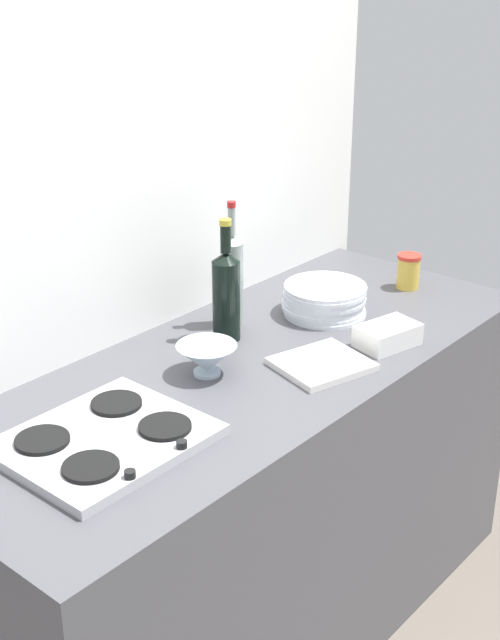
% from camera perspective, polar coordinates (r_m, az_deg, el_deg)
% --- Properties ---
extents(ground_plane, '(6.00, 6.00, 0.00)m').
position_cam_1_polar(ground_plane, '(2.83, 0.00, -19.28)').
color(ground_plane, '#6B6056').
rests_on(ground_plane, ground).
extents(counter_block, '(1.80, 0.70, 0.90)m').
position_cam_1_polar(counter_block, '(2.54, 0.00, -11.85)').
color(counter_block, '#4C4C51').
rests_on(counter_block, ground).
extents(backsplash_panel, '(1.90, 0.06, 2.25)m').
position_cam_1_polar(backsplash_panel, '(2.46, -6.75, 4.59)').
color(backsplash_panel, white).
rests_on(backsplash_panel, ground).
extents(stovetop_hob, '(0.42, 0.36, 0.04)m').
position_cam_1_polar(stovetop_hob, '(1.97, -9.40, -7.64)').
color(stovetop_hob, '#B2B2B7').
rests_on(stovetop_hob, counter_block).
extents(plate_stack, '(0.25, 0.25, 0.09)m').
position_cam_1_polar(plate_stack, '(2.59, 4.85, 1.32)').
color(plate_stack, white).
rests_on(plate_stack, counter_block).
extents(wine_bottle_leftmost, '(0.08, 0.08, 0.35)m').
position_cam_1_polar(wine_bottle_leftmost, '(2.39, -1.56, 1.75)').
color(wine_bottle_leftmost, black).
rests_on(wine_bottle_leftmost, counter_block).
extents(wine_bottle_mid_left, '(0.06, 0.06, 0.37)m').
position_cam_1_polar(wine_bottle_mid_left, '(2.47, -1.17, 2.70)').
color(wine_bottle_mid_left, gray).
rests_on(wine_bottle_mid_left, counter_block).
extents(mixing_bowl, '(0.16, 0.16, 0.08)m').
position_cam_1_polar(mixing_bowl, '(2.23, -2.83, -2.51)').
color(mixing_bowl, silver).
rests_on(mixing_bowl, counter_block).
extents(butter_dish, '(0.19, 0.14, 0.06)m').
position_cam_1_polar(butter_dish, '(2.42, 8.93, -0.98)').
color(butter_dish, white).
rests_on(butter_dish, counter_block).
extents(condiment_jar_front, '(0.07, 0.07, 0.11)m').
position_cam_1_polar(condiment_jar_front, '(2.82, 10.26, 3.14)').
color(condiment_jar_front, gold).
rests_on(condiment_jar_front, counter_block).
extents(cutting_board, '(0.27, 0.25, 0.02)m').
position_cam_1_polar(cutting_board, '(2.28, 4.68, -2.88)').
color(cutting_board, silver).
rests_on(cutting_board, counter_block).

